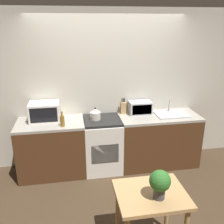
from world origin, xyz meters
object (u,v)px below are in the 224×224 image
Objects in this scene: kettle at (95,114)px; dining_table at (150,203)px; toaster_oven at (140,108)px; stove_range at (102,144)px; bottle at (62,121)px; microwave at (45,112)px.

dining_table is at bearing -77.74° from kettle.
toaster_oven reaches higher than dining_table.
stove_range is at bearing -9.81° from kettle.
bottle reaches higher than toaster_oven.
dining_table is (-0.41, -1.88, -0.39)m from toaster_oven.
dining_table is at bearing -102.24° from toaster_oven.
bottle is 1.34m from toaster_oven.
kettle is 0.44× the size of microwave.
toaster_oven is (0.68, 0.16, 0.56)m from stove_range.
kettle is at bearing 170.19° from stove_range.
toaster_oven is 0.50× the size of dining_table.
bottle is (-0.52, -0.20, 0.00)m from kettle.
toaster_oven is 1.96m from dining_table.
microwave is at bearing 133.09° from bottle.
stove_range is at bearing 98.99° from dining_table.
kettle is 0.27× the size of dining_table.
toaster_oven is at bearing 14.99° from bottle.
microwave is (-0.79, 0.09, 0.06)m from kettle.
kettle reaches higher than dining_table.
stove_range is 1.09m from microwave.
kettle is at bearing 21.36° from bottle.
kettle is 0.87× the size of bottle.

